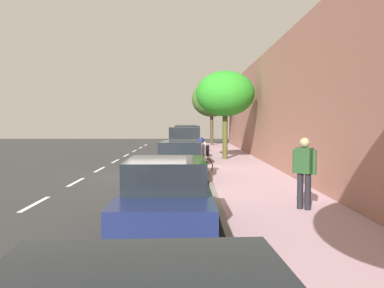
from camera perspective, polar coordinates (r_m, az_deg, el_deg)
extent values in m
plane|color=#313131|center=(17.75, -4.81, -4.32)|extent=(76.43, 76.43, 0.00)
cube|color=#B794A1|center=(17.84, 7.28, -4.03)|extent=(3.07, 47.77, 0.16)
cube|color=gray|center=(17.70, 2.08, -4.07)|extent=(0.16, 47.77, 0.16)
cube|color=white|center=(12.53, -20.42, -7.58)|extent=(0.14, 2.20, 0.01)
cube|color=white|center=(16.49, -15.39, -4.97)|extent=(0.14, 2.20, 0.01)
cube|color=white|center=(20.54, -12.34, -3.36)|extent=(0.14, 2.20, 0.01)
cube|color=white|center=(24.64, -10.31, -2.28)|extent=(0.14, 2.20, 0.01)
cube|color=white|center=(28.77, -8.86, -1.51)|extent=(0.14, 2.20, 0.01)
cube|color=white|center=(32.92, -7.77, -0.93)|extent=(0.14, 2.20, 0.01)
cube|color=white|center=(37.08, -6.93, -0.48)|extent=(0.14, 2.20, 0.01)
cube|color=white|center=(41.25, -6.26, -0.12)|extent=(0.14, 2.20, 0.01)
cube|color=white|center=(17.71, -2.69, -4.32)|extent=(0.12, 47.77, 0.01)
cube|color=#A56D5D|center=(18.04, 12.99, 5.05)|extent=(0.50, 47.77, 5.85)
cube|color=navy|center=(8.62, -3.50, -8.15)|extent=(1.82, 4.42, 0.64)
cube|color=black|center=(8.52, -3.51, -4.06)|extent=(1.58, 2.12, 0.60)
cylinder|color=black|center=(10.01, 1.52, -8.14)|extent=(0.23, 0.66, 0.66)
cylinder|color=black|center=(10.07, -7.82, -8.11)|extent=(0.23, 0.66, 0.66)
cylinder|color=black|center=(7.36, 2.52, -12.26)|extent=(0.23, 0.66, 0.66)
cylinder|color=black|center=(7.44, -10.32, -12.15)|extent=(0.23, 0.66, 0.66)
cube|color=#B7BABF|center=(16.04, -1.36, -2.94)|extent=(2.05, 4.51, 0.64)
cube|color=black|center=(15.99, -1.36, -0.73)|extent=(1.69, 2.20, 0.60)
cylinder|color=black|center=(17.38, 1.69, -3.37)|extent=(0.26, 0.67, 0.66)
cylinder|color=black|center=(17.50, -3.62, -3.33)|extent=(0.26, 0.67, 0.66)
cylinder|color=black|center=(14.67, 1.35, -4.56)|extent=(0.26, 0.67, 0.66)
cylinder|color=black|center=(14.82, -4.94, -4.50)|extent=(0.26, 0.67, 0.66)
cube|color=tan|center=(23.08, -1.00, -0.74)|extent=(2.23, 5.39, 0.80)
cube|color=black|center=(23.96, -1.09, 1.32)|extent=(1.80, 1.59, 0.80)
cube|color=tan|center=(21.86, -0.88, 0.26)|extent=(1.99, 2.74, 0.12)
cylinder|color=black|center=(24.79, 0.93, -1.28)|extent=(0.26, 0.81, 0.80)
cylinder|color=black|center=(24.72, -3.24, -1.30)|extent=(0.26, 0.81, 0.80)
cylinder|color=black|center=(21.52, 1.57, -1.94)|extent=(0.26, 0.81, 0.80)
cylinder|color=black|center=(21.45, -3.24, -1.97)|extent=(0.26, 0.81, 0.80)
cube|color=white|center=(29.77, -0.77, 0.17)|extent=(2.10, 4.78, 0.90)
cube|color=black|center=(29.74, -0.77, 1.77)|extent=(1.81, 3.17, 0.76)
cylinder|color=black|center=(31.29, 0.74, -0.42)|extent=(0.25, 0.77, 0.76)
cylinder|color=black|center=(31.23, -2.47, -0.43)|extent=(0.25, 0.77, 0.76)
cylinder|color=black|center=(28.39, 1.10, -0.77)|extent=(0.25, 0.77, 0.76)
cylinder|color=black|center=(28.32, -2.43, -0.79)|extent=(0.25, 0.77, 0.76)
cube|color=black|center=(36.52, -0.89, 0.71)|extent=(2.15, 4.80, 0.90)
cube|color=black|center=(36.49, -0.89, 2.01)|extent=(1.84, 3.19, 0.76)
cylinder|color=black|center=(38.04, 0.33, 0.20)|extent=(0.26, 0.77, 0.76)
cylinder|color=black|center=(37.96, -2.30, 0.19)|extent=(0.26, 0.77, 0.76)
cylinder|color=black|center=(35.14, 0.64, -0.04)|extent=(0.26, 0.77, 0.76)
cylinder|color=black|center=(35.05, -2.21, -0.05)|extent=(0.26, 0.77, 0.76)
torus|color=black|center=(17.37, -0.87, -3.30)|extent=(0.61, 0.42, 0.70)
torus|color=black|center=(17.95, 1.93, -3.10)|extent=(0.61, 0.42, 0.70)
cylinder|color=#A51414|center=(17.57, 0.20, -2.94)|extent=(0.56, 0.38, 0.52)
cylinder|color=#A51414|center=(17.77, 1.18, -2.90)|extent=(0.14, 0.11, 0.48)
cylinder|color=#A51414|center=(17.58, 0.34, -2.16)|extent=(0.63, 0.43, 0.05)
cylinder|color=#A51414|center=(17.86, 1.49, -3.38)|extent=(0.32, 0.22, 0.19)
cylinder|color=#A51414|center=(17.86, 1.63, -2.61)|extent=(0.24, 0.17, 0.34)
cylinder|color=#A51414|center=(17.37, -0.76, -2.74)|extent=(0.11, 0.09, 0.34)
cube|color=black|center=(17.78, 1.32, -2.00)|extent=(0.26, 0.21, 0.05)
cylinder|color=black|center=(17.37, -0.66, -1.99)|extent=(0.27, 0.40, 0.03)
cylinder|color=#C6B284|center=(17.29, 1.09, -3.18)|extent=(0.15, 0.15, 0.80)
cylinder|color=#C6B284|center=(17.12, 1.40, -3.24)|extent=(0.15, 0.15, 0.80)
cube|color=white|center=(17.14, 1.25, -0.95)|extent=(0.37, 0.44, 0.56)
cylinder|color=white|center=(17.38, 0.85, -0.99)|extent=(0.10, 0.10, 0.54)
cylinder|color=white|center=(16.92, 1.66, -1.10)|extent=(0.10, 0.10, 0.54)
sphere|color=#BF677A|center=(17.12, 1.25, 0.37)|extent=(0.22, 0.22, 0.22)
sphere|color=navy|center=(17.12, 1.25, 0.50)|extent=(0.25, 0.25, 0.25)
cube|color=black|center=(17.24, 1.84, -0.86)|extent=(0.29, 0.35, 0.44)
cylinder|color=#4A4820|center=(23.90, 4.48, 1.30)|extent=(0.29, 0.29, 2.77)
ellipsoid|color=#2A9223|center=(23.94, 4.50, 6.79)|extent=(3.31, 3.31, 2.54)
cylinder|color=#4A3A29|center=(38.23, 2.68, 2.23)|extent=(0.29, 0.29, 3.14)
ellipsoid|color=#436928|center=(38.28, 2.69, 6.07)|extent=(3.60, 3.60, 3.18)
cylinder|color=black|center=(10.51, 15.36, -6.24)|extent=(0.15, 0.15, 0.87)
cylinder|color=black|center=(10.60, 14.39, -6.14)|extent=(0.15, 0.15, 0.87)
cube|color=#264C26|center=(10.46, 14.93, -2.17)|extent=(0.43, 0.43, 0.62)
cylinder|color=#264C26|center=(10.34, 16.20, -2.42)|extent=(0.10, 0.10, 0.58)
cylinder|color=#264C26|center=(10.59, 13.68, -2.26)|extent=(0.10, 0.10, 0.58)
sphere|color=tan|center=(10.43, 14.96, 0.18)|extent=(0.24, 0.24, 0.24)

